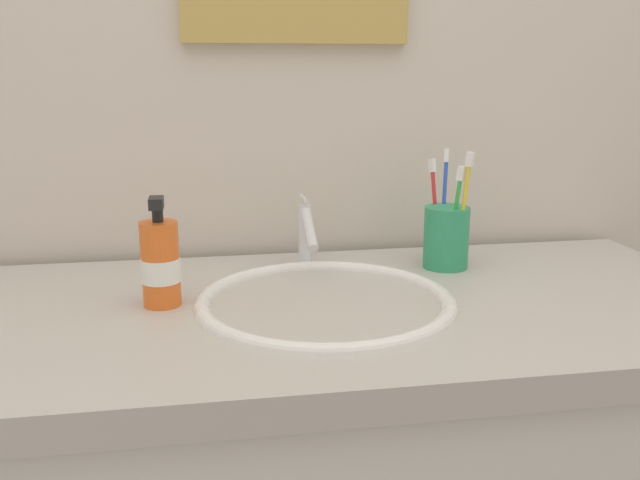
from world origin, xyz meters
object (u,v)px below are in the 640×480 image
(faucet, at_px, (305,232))
(toothbrush_cup, at_px, (446,237))
(toothbrush_yellow, at_px, (464,203))
(toothbrush_blue, at_px, (444,198))
(toothbrush_red, at_px, (435,204))
(toothbrush_green, at_px, (455,210))
(soap_dispenser, at_px, (160,263))

(faucet, relative_size, toothbrush_cup, 1.24)
(toothbrush_yellow, distance_m, toothbrush_blue, 0.06)
(faucet, height_order, toothbrush_red, toothbrush_red)
(faucet, bearing_deg, toothbrush_blue, -1.10)
(toothbrush_red, distance_m, toothbrush_green, 0.05)
(toothbrush_cup, distance_m, toothbrush_red, 0.06)
(toothbrush_red, bearing_deg, toothbrush_blue, 13.87)
(toothbrush_cup, relative_size, toothbrush_green, 0.61)
(toothbrush_yellow, distance_m, soap_dispenser, 0.51)
(toothbrush_red, xyz_separation_m, toothbrush_green, (0.02, -0.05, -0.00))
(toothbrush_yellow, bearing_deg, toothbrush_red, 119.52)
(toothbrush_red, relative_size, soap_dispenser, 1.11)
(faucet, distance_m, toothbrush_cup, 0.25)
(faucet, relative_size, toothbrush_green, 0.76)
(toothbrush_yellow, relative_size, toothbrush_blue, 1.01)
(toothbrush_cup, relative_size, toothbrush_yellow, 0.54)
(toothbrush_blue, bearing_deg, toothbrush_yellow, -77.59)
(faucet, distance_m, toothbrush_blue, 0.26)
(toothbrush_green, bearing_deg, faucet, 167.46)
(toothbrush_green, distance_m, soap_dispenser, 0.50)
(toothbrush_yellow, bearing_deg, soap_dispenser, -169.53)
(toothbrush_blue, relative_size, soap_dispenser, 1.21)
(faucet, distance_m, toothbrush_red, 0.24)
(toothbrush_cup, relative_size, toothbrush_blue, 0.54)
(toothbrush_cup, distance_m, soap_dispenser, 0.50)
(toothbrush_red, bearing_deg, toothbrush_green, -66.10)
(toothbrush_blue, xyz_separation_m, soap_dispenser, (-0.49, -0.15, -0.05))
(toothbrush_green, height_order, toothbrush_blue, toothbrush_blue)
(faucet, xyz_separation_m, toothbrush_cup, (0.25, -0.04, -0.01))
(toothbrush_yellow, bearing_deg, toothbrush_blue, 102.41)
(toothbrush_cup, relative_size, toothbrush_red, 0.59)
(toothbrush_yellow, height_order, toothbrush_blue, toothbrush_yellow)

